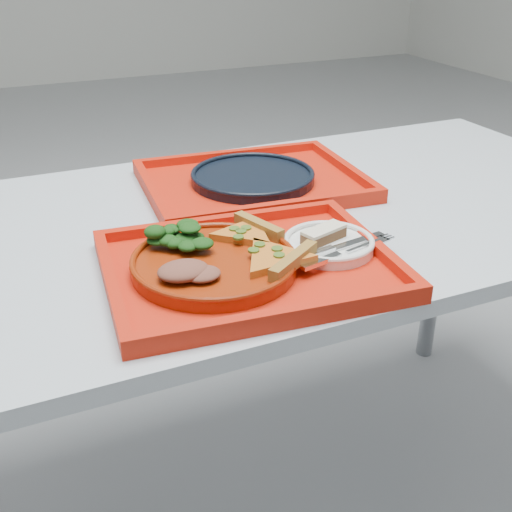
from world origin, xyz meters
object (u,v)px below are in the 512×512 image
object	(u,v)px
tray_far	(253,184)
navy_plate	(253,178)
dessert_bar	(324,234)
tray_main	(249,270)
dinner_plate	(214,265)

from	to	relation	value
tray_far	navy_plate	world-z (taller)	navy_plate
navy_plate	dessert_bar	size ratio (longest dim) A/B	3.03
tray_main	dinner_plate	size ratio (longest dim) A/B	1.73
dessert_bar	navy_plate	bearing A→B (deg)	69.57
tray_main	dinner_plate	bearing A→B (deg)	175.22
dinner_plate	dessert_bar	world-z (taller)	dessert_bar
navy_plate	dessert_bar	bearing A→B (deg)	-92.94
dinner_plate	dessert_bar	size ratio (longest dim) A/B	3.03
tray_main	navy_plate	distance (m)	0.38
navy_plate	tray_main	bearing A→B (deg)	-114.48
tray_main	navy_plate	world-z (taller)	navy_plate
tray_far	dinner_plate	distance (m)	0.40
navy_plate	dessert_bar	distance (m)	0.34
dinner_plate	dessert_bar	distance (m)	0.20
dinner_plate	dessert_bar	bearing A→B (deg)	0.29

